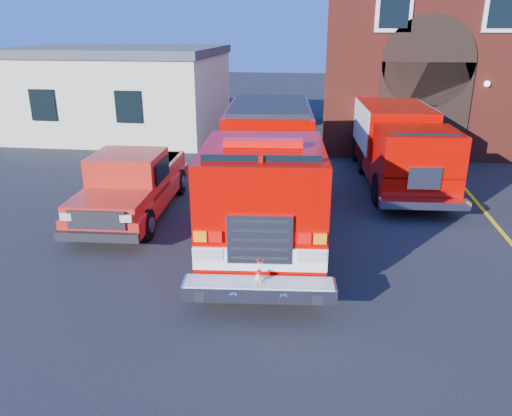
# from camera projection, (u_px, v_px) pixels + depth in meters

# --- Properties ---
(ground) EXTENTS (100.00, 100.00, 0.00)m
(ground) POSITION_uv_depth(u_px,v_px,m) (262.00, 238.00, 13.31)
(ground) COLOR black
(ground) RESTS_ON ground
(parking_stripe_near) EXTENTS (0.12, 3.00, 0.01)m
(parking_stripe_near) POSITION_uv_depth(u_px,v_px,m) (506.00, 236.00, 13.43)
(parking_stripe_near) COLOR yellow
(parking_stripe_near) RESTS_ON ground
(parking_stripe_mid) EXTENTS (0.12, 3.00, 0.01)m
(parking_stripe_mid) POSITION_uv_depth(u_px,v_px,m) (475.00, 200.00, 16.23)
(parking_stripe_mid) COLOR yellow
(parking_stripe_mid) RESTS_ON ground
(parking_stripe_far) EXTENTS (0.12, 3.00, 0.01)m
(parking_stripe_far) POSITION_uv_depth(u_px,v_px,m) (453.00, 174.00, 19.02)
(parking_stripe_far) COLOR yellow
(parking_stripe_far) RESTS_ON ground
(fire_station) EXTENTS (15.20, 10.20, 8.45)m
(fire_station) POSITION_uv_depth(u_px,v_px,m) (485.00, 50.00, 23.75)
(fire_station) COLOR maroon
(fire_station) RESTS_ON ground
(side_building) EXTENTS (10.20, 8.20, 4.35)m
(side_building) POSITION_uv_depth(u_px,v_px,m) (120.00, 90.00, 25.77)
(side_building) COLOR beige
(side_building) RESTS_ON ground
(fire_engine) EXTENTS (3.61, 10.20, 3.08)m
(fire_engine) POSITION_uv_depth(u_px,v_px,m) (267.00, 169.00, 13.88)
(fire_engine) COLOR black
(fire_engine) RESTS_ON ground
(pickup_truck) EXTENTS (2.40, 5.99, 1.93)m
(pickup_truck) POSITION_uv_depth(u_px,v_px,m) (133.00, 184.00, 14.80)
(pickup_truck) COLOR black
(pickup_truck) RESTS_ON ground
(secondary_truck) EXTENTS (3.00, 8.13, 2.59)m
(secondary_truck) POSITION_uv_depth(u_px,v_px,m) (398.00, 142.00, 17.86)
(secondary_truck) COLOR black
(secondary_truck) RESTS_ON ground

